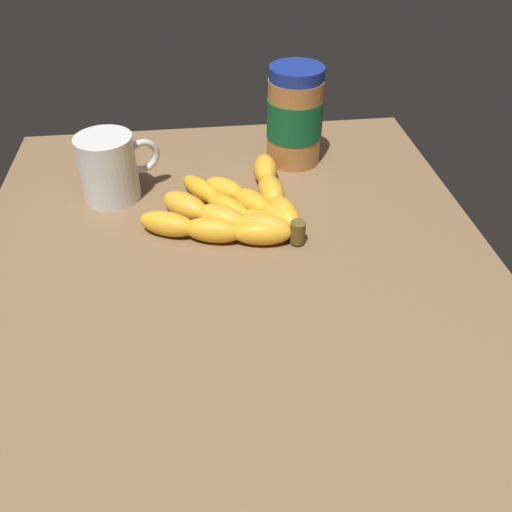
# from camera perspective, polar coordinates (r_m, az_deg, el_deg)

# --- Properties ---
(ground_plane) EXTENTS (0.90, 0.67, 0.04)m
(ground_plane) POSITION_cam_1_polar(r_m,az_deg,el_deg) (0.65, -1.79, -5.33)
(ground_plane) COLOR brown
(banana_bunch) EXTENTS (0.22, 0.23, 0.04)m
(banana_bunch) POSITION_cam_1_polar(r_m,az_deg,el_deg) (0.75, -1.71, 5.00)
(banana_bunch) COLOR gold
(banana_bunch) RESTS_ON ground_plane
(peanut_butter_jar) EXTENTS (0.09, 0.09, 0.15)m
(peanut_butter_jar) POSITION_cam_1_polar(r_m,az_deg,el_deg) (0.87, 4.12, 14.50)
(peanut_butter_jar) COLOR #B27238
(peanut_butter_jar) RESTS_ON ground_plane
(coffee_mug) EXTENTS (0.08, 0.11, 0.10)m
(coffee_mug) POSITION_cam_1_polar(r_m,az_deg,el_deg) (0.81, -15.20, 9.00)
(coffee_mug) COLOR silver
(coffee_mug) RESTS_ON ground_plane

